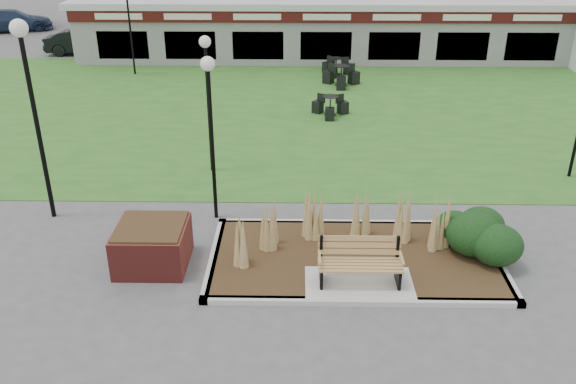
{
  "coord_description": "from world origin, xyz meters",
  "views": [
    {
      "loc": [
        -1.27,
        -10.29,
        7.19
      ],
      "look_at": [
        -1.49,
        2.0,
        1.29
      ],
      "focal_mm": 38.0,
      "sensor_mm": 36.0,
      "label": 1
    }
  ],
  "objects_px": {
    "food_pavilion": "(325,30)",
    "park_bench": "(360,261)",
    "bistro_set_b": "(341,79)",
    "bistro_set_c": "(330,109)",
    "lamp_post_mid_right": "(210,104)",
    "lamp_post_mid_left": "(207,75)",
    "car_silver": "(109,24)",
    "lamp_post_near_left": "(28,78)",
    "brick_planter": "(152,245)",
    "lamp_post_far_left": "(128,11)",
    "car_black": "(84,42)",
    "car_blue": "(14,20)",
    "bistro_set_d": "(336,69)"
  },
  "relations": [
    {
      "from": "food_pavilion",
      "to": "park_bench",
      "type": "bearing_deg",
      "value": -90.0
    },
    {
      "from": "bistro_set_b",
      "to": "bistro_set_c",
      "type": "bearing_deg",
      "value": -99.12
    },
    {
      "from": "lamp_post_mid_right",
      "to": "bistro_set_c",
      "type": "relative_size",
      "value": 2.93
    },
    {
      "from": "lamp_post_mid_left",
      "to": "car_silver",
      "type": "bearing_deg",
      "value": 113.54
    },
    {
      "from": "food_pavilion",
      "to": "lamp_post_near_left",
      "type": "relative_size",
      "value": 5.06
    },
    {
      "from": "park_bench",
      "to": "lamp_post_mid_right",
      "type": "relative_size",
      "value": 0.42
    },
    {
      "from": "lamp_post_mid_left",
      "to": "lamp_post_mid_right",
      "type": "distance_m",
      "value": 2.96
    },
    {
      "from": "lamp_post_mid_right",
      "to": "car_silver",
      "type": "height_order",
      "value": "lamp_post_mid_right"
    },
    {
      "from": "brick_planter",
      "to": "lamp_post_mid_left",
      "type": "bearing_deg",
      "value": 83.24
    },
    {
      "from": "lamp_post_far_left",
      "to": "car_black",
      "type": "bearing_deg",
      "value": 131.47
    },
    {
      "from": "lamp_post_near_left",
      "to": "car_blue",
      "type": "xyz_separation_m",
      "value": [
        -11.1,
        23.82,
        -2.91
      ]
    },
    {
      "from": "bistro_set_c",
      "to": "car_black",
      "type": "bearing_deg",
      "value": 141.23
    },
    {
      "from": "lamp_post_far_left",
      "to": "bistro_set_c",
      "type": "bearing_deg",
      "value": -33.78
    },
    {
      "from": "car_silver",
      "to": "car_black",
      "type": "bearing_deg",
      "value": 174.19
    },
    {
      "from": "lamp_post_mid_right",
      "to": "car_black",
      "type": "height_order",
      "value": "lamp_post_mid_right"
    },
    {
      "from": "bistro_set_c",
      "to": "car_black",
      "type": "xyz_separation_m",
      "value": [
        -12.18,
        9.79,
        0.37
      ]
    },
    {
      "from": "food_pavilion",
      "to": "bistro_set_d",
      "type": "xyz_separation_m",
      "value": [
        0.42,
        -2.96,
        -1.2
      ]
    },
    {
      "from": "lamp_post_mid_right",
      "to": "bistro_set_d",
      "type": "distance_m",
      "value": 14.54
    },
    {
      "from": "food_pavilion",
      "to": "lamp_post_mid_left",
      "type": "height_order",
      "value": "lamp_post_mid_left"
    },
    {
      "from": "bistro_set_d",
      "to": "car_black",
      "type": "distance_m",
      "value": 13.32
    },
    {
      "from": "lamp_post_far_left",
      "to": "car_black",
      "type": "relative_size",
      "value": 0.99
    },
    {
      "from": "brick_planter",
      "to": "food_pavilion",
      "type": "height_order",
      "value": "food_pavilion"
    },
    {
      "from": "lamp_post_mid_right",
      "to": "park_bench",
      "type": "bearing_deg",
      "value": -41.7
    },
    {
      "from": "lamp_post_near_left",
      "to": "car_silver",
      "type": "bearing_deg",
      "value": 102.42
    },
    {
      "from": "lamp_post_mid_left",
      "to": "lamp_post_far_left",
      "type": "relative_size",
      "value": 1.02
    },
    {
      "from": "lamp_post_near_left",
      "to": "food_pavilion",
      "type": "bearing_deg",
      "value": 66.17
    },
    {
      "from": "car_black",
      "to": "lamp_post_far_left",
      "type": "bearing_deg",
      "value": -141.6
    },
    {
      "from": "brick_planter",
      "to": "lamp_post_near_left",
      "type": "bearing_deg",
      "value": 144.14
    },
    {
      "from": "bistro_set_b",
      "to": "lamp_post_mid_right",
      "type": "bearing_deg",
      "value": -107.75
    },
    {
      "from": "bistro_set_d",
      "to": "car_black",
      "type": "relative_size",
      "value": 0.37
    },
    {
      "from": "lamp_post_mid_left",
      "to": "car_silver",
      "type": "xyz_separation_m",
      "value": [
        -8.64,
        19.82,
        -2.24
      ]
    },
    {
      "from": "bistro_set_d",
      "to": "car_blue",
      "type": "bearing_deg",
      "value": 152.15
    },
    {
      "from": "park_bench",
      "to": "car_black",
      "type": "distance_m",
      "value": 24.12
    },
    {
      "from": "park_bench",
      "to": "lamp_post_mid_right",
      "type": "height_order",
      "value": "lamp_post_mid_right"
    },
    {
      "from": "food_pavilion",
      "to": "car_silver",
      "type": "distance_m",
      "value": 13.82
    },
    {
      "from": "lamp_post_mid_right",
      "to": "bistro_set_b",
      "type": "bearing_deg",
      "value": 72.25
    },
    {
      "from": "food_pavilion",
      "to": "lamp_post_far_left",
      "type": "xyz_separation_m",
      "value": [
        -8.75,
        -2.96,
        1.32
      ]
    },
    {
      "from": "car_black",
      "to": "food_pavilion",
      "type": "bearing_deg",
      "value": -97.89
    },
    {
      "from": "bistro_set_d",
      "to": "car_blue",
      "type": "xyz_separation_m",
      "value": [
        -18.93,
        10.0,
        0.36
      ]
    },
    {
      "from": "bistro_set_d",
      "to": "lamp_post_far_left",
      "type": "bearing_deg",
      "value": 180.0
    },
    {
      "from": "lamp_post_mid_right",
      "to": "bistro_set_b",
      "type": "xyz_separation_m",
      "value": [
        3.85,
        12.04,
        -2.65
      ]
    },
    {
      "from": "food_pavilion",
      "to": "bistro_set_d",
      "type": "height_order",
      "value": "food_pavilion"
    },
    {
      "from": "park_bench",
      "to": "food_pavilion",
      "type": "relative_size",
      "value": 0.07
    },
    {
      "from": "bistro_set_c",
      "to": "car_black",
      "type": "relative_size",
      "value": 0.36
    },
    {
      "from": "park_bench",
      "to": "food_pavilion",
      "type": "distance_m",
      "value": 19.73
    },
    {
      "from": "brick_planter",
      "to": "lamp_post_far_left",
      "type": "distance_m",
      "value": 16.74
    },
    {
      "from": "brick_planter",
      "to": "lamp_post_mid_left",
      "type": "xyz_separation_m",
      "value": [
        0.61,
        5.12,
        2.39
      ]
    },
    {
      "from": "bistro_set_d",
      "to": "car_silver",
      "type": "distance_m",
      "value": 15.65
    },
    {
      "from": "lamp_post_mid_right",
      "to": "car_silver",
      "type": "distance_m",
      "value": 24.61
    },
    {
      "from": "car_blue",
      "to": "car_black",
      "type": "bearing_deg",
      "value": -154.63
    }
  ]
}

